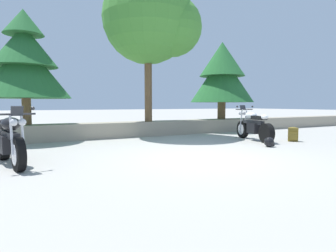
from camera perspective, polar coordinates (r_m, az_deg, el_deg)
The scene contains 9 objects.
ground_plane at distance 6.43m, azimuth 6.95°, elevation -6.43°, with size 120.00×120.00×0.00m, color #A3A099.
stone_wall at distance 10.65m, azimuth -8.01°, elevation -0.66°, with size 36.00×0.80×0.55m, color gray.
motorcycle_black_near_left at distance 6.38m, azimuth -29.42°, elevation -2.65°, with size 0.81×2.05×1.18m.
motorcycle_white_centre at distance 9.88m, azimuth 16.93°, elevation 0.02°, with size 0.79×2.04×1.18m.
rider_backpack at distance 10.04m, azimuth 24.01°, elevation -1.49°, with size 0.35×0.35×0.47m.
rider_helmet at distance 8.50m, azimuth 19.83°, elevation -3.08°, with size 0.28×0.28×0.28m.
pine_tree_far_left at distance 10.26m, azimuth -27.03°, elevation 11.67°, with size 2.78×2.78×3.66m.
leafy_tree_mid_left at distance 11.22m, azimuth -3.03°, elevation 20.59°, with size 3.56×3.39×5.56m.
pine_tree_mid_right at distance 13.14m, azimuth 10.89°, elevation 10.39°, with size 2.83×2.83×3.45m.
Camera 1 is at (-3.63, -5.17, 1.20)m, focal length 30.08 mm.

